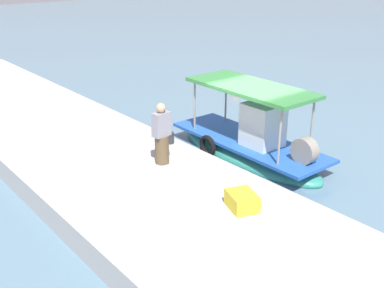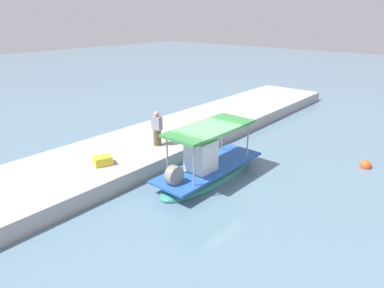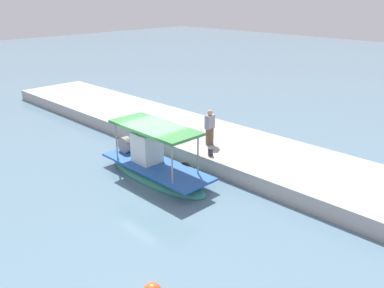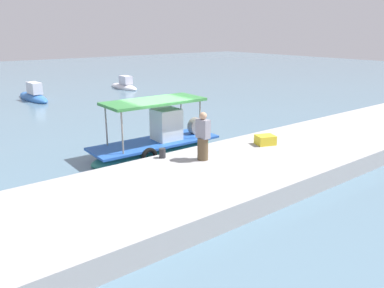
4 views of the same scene
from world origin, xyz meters
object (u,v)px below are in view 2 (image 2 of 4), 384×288
fisherman_near_bollard (157,130)px  cargo_crate (103,161)px  main_fishing_boat (208,169)px  marker_buoy (366,165)px  mooring_bollard (187,141)px

fisherman_near_bollard → cargo_crate: (3.28, -0.10, -0.61)m
main_fishing_boat → fisherman_near_bollard: fisherman_near_bollard is taller
marker_buoy → mooring_bollard: bearing=-58.3°
fisherman_near_bollard → marker_buoy: (-5.64, 8.50, -1.40)m
main_fishing_boat → mooring_bollard: 2.69m
marker_buoy → fisherman_near_bollard: bearing=-56.4°
fisherman_near_bollard → cargo_crate: fisherman_near_bollard is taller
mooring_bollard → cargo_crate: 4.49m
mooring_bollard → cargo_crate: bearing=-15.3°
main_fishing_boat → cargo_crate: 4.68m
mooring_bollard → fisherman_near_bollard: bearing=-45.9°
mooring_bollard → cargo_crate: cargo_crate is taller
main_fishing_boat → marker_buoy: bearing=139.0°
main_fishing_boat → mooring_bollard: (-1.27, -2.32, 0.45)m
fisherman_near_bollard → cargo_crate: bearing=-1.7°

